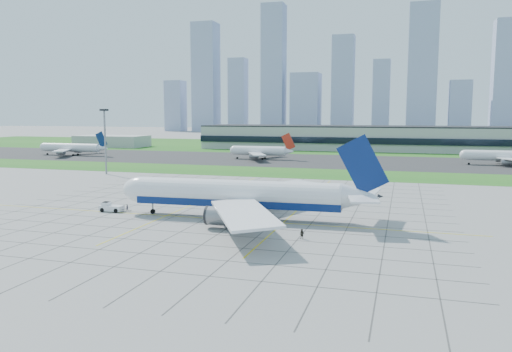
{
  "coord_description": "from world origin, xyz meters",
  "views": [
    {
      "loc": [
        42.85,
        -106.01,
        23.79
      ],
      "look_at": [
        4.65,
        22.28,
        7.0
      ],
      "focal_mm": 35.0,
      "sensor_mm": 36.0,
      "label": 1
    }
  ],
  "objects_px": {
    "distant_jet_0": "(72,148)",
    "distant_jet_2": "(507,156)",
    "airliner": "(239,195)",
    "distant_jet_1": "(261,151)",
    "pushback_tug": "(111,207)",
    "crew_near": "(127,208)",
    "crew_far": "(302,234)",
    "light_mast": "(105,133)"
  },
  "relations": [
    {
      "from": "light_mast",
      "to": "crew_near",
      "type": "height_order",
      "value": "light_mast"
    },
    {
      "from": "airliner",
      "to": "crew_far",
      "type": "height_order",
      "value": "airliner"
    },
    {
      "from": "distant_jet_0",
      "to": "crew_far",
      "type": "bearing_deg",
      "value": -42.64
    },
    {
      "from": "crew_near",
      "to": "distant_jet_2",
      "type": "distance_m",
      "value": 182.77
    },
    {
      "from": "distant_jet_1",
      "to": "crew_far",
      "type": "bearing_deg",
      "value": -71.22
    },
    {
      "from": "distant_jet_0",
      "to": "distant_jet_1",
      "type": "height_order",
      "value": "same"
    },
    {
      "from": "distant_jet_0",
      "to": "light_mast",
      "type": "bearing_deg",
      "value": -45.91
    },
    {
      "from": "light_mast",
      "to": "crew_near",
      "type": "relative_size",
      "value": 15.33
    },
    {
      "from": "distant_jet_1",
      "to": "distant_jet_2",
      "type": "distance_m",
      "value": 117.61
    },
    {
      "from": "light_mast",
      "to": "distant_jet_1",
      "type": "relative_size",
      "value": 0.6
    },
    {
      "from": "light_mast",
      "to": "distant_jet_2",
      "type": "bearing_deg",
      "value": 27.08
    },
    {
      "from": "distant_jet_0",
      "to": "distant_jet_2",
      "type": "xyz_separation_m",
      "value": [
        227.91,
        9.47,
        -0.0
      ]
    },
    {
      "from": "pushback_tug",
      "to": "crew_far",
      "type": "height_order",
      "value": "pushback_tug"
    },
    {
      "from": "crew_far",
      "to": "light_mast",
      "type": "bearing_deg",
      "value": 158.02
    },
    {
      "from": "pushback_tug",
      "to": "crew_far",
      "type": "xyz_separation_m",
      "value": [
        50.27,
        -13.33,
        -0.03
      ]
    },
    {
      "from": "light_mast",
      "to": "airliner",
      "type": "distance_m",
      "value": 101.43
    },
    {
      "from": "distant_jet_2",
      "to": "distant_jet_0",
      "type": "bearing_deg",
      "value": -177.62
    },
    {
      "from": "distant_jet_0",
      "to": "pushback_tug",
      "type": "bearing_deg",
      "value": -50.43
    },
    {
      "from": "airliner",
      "to": "distant_jet_1",
      "type": "bearing_deg",
      "value": 101.96
    },
    {
      "from": "distant_jet_0",
      "to": "crew_near",
      "type": "bearing_deg",
      "value": -49.21
    },
    {
      "from": "crew_far",
      "to": "distant_jet_0",
      "type": "height_order",
      "value": "distant_jet_0"
    },
    {
      "from": "crew_far",
      "to": "crew_near",
      "type": "bearing_deg",
      "value": -179.83
    },
    {
      "from": "pushback_tug",
      "to": "distant_jet_0",
      "type": "relative_size",
      "value": 0.19
    },
    {
      "from": "crew_far",
      "to": "distant_jet_0",
      "type": "bearing_deg",
      "value": 155.38
    },
    {
      "from": "pushback_tug",
      "to": "distant_jet_1",
      "type": "height_order",
      "value": "distant_jet_1"
    },
    {
      "from": "crew_near",
      "to": "crew_far",
      "type": "height_order",
      "value": "crew_far"
    },
    {
      "from": "pushback_tug",
      "to": "distant_jet_1",
      "type": "distance_m",
      "value": 144.98
    },
    {
      "from": "distant_jet_0",
      "to": "distant_jet_2",
      "type": "height_order",
      "value": "same"
    },
    {
      "from": "crew_far",
      "to": "distant_jet_1",
      "type": "xyz_separation_m",
      "value": [
        -53.79,
        158.22,
        3.5
      ]
    },
    {
      "from": "crew_near",
      "to": "light_mast",
      "type": "bearing_deg",
      "value": 51.66
    },
    {
      "from": "crew_far",
      "to": "distant_jet_1",
      "type": "bearing_deg",
      "value": 126.79
    },
    {
      "from": "crew_far",
      "to": "distant_jet_1",
      "type": "relative_size",
      "value": 0.05
    },
    {
      "from": "crew_far",
      "to": "distant_jet_0",
      "type": "distance_m",
      "value": 223.11
    },
    {
      "from": "distant_jet_0",
      "to": "distant_jet_1",
      "type": "distance_m",
      "value": 110.55
    },
    {
      "from": "light_mast",
      "to": "distant_jet_0",
      "type": "height_order",
      "value": "light_mast"
    },
    {
      "from": "light_mast",
      "to": "crew_far",
      "type": "xyz_separation_m",
      "value": [
        94.76,
        -79.52,
        -15.2
      ]
    },
    {
      "from": "pushback_tug",
      "to": "distant_jet_2",
      "type": "bearing_deg",
      "value": 50.03
    },
    {
      "from": "crew_near",
      "to": "distant_jet_1",
      "type": "xyz_separation_m",
      "value": [
        -7.1,
        143.19,
        3.65
      ]
    },
    {
      "from": "light_mast",
      "to": "distant_jet_2",
      "type": "xyz_separation_m",
      "value": [
        158.56,
        81.06,
        -11.7
      ]
    },
    {
      "from": "light_mast",
      "to": "pushback_tug",
      "type": "distance_m",
      "value": 81.18
    },
    {
      "from": "distant_jet_1",
      "to": "distant_jet_0",
      "type": "bearing_deg",
      "value": -176.31
    },
    {
      "from": "distant_jet_0",
      "to": "distant_jet_1",
      "type": "bearing_deg",
      "value": 3.69
    }
  ]
}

